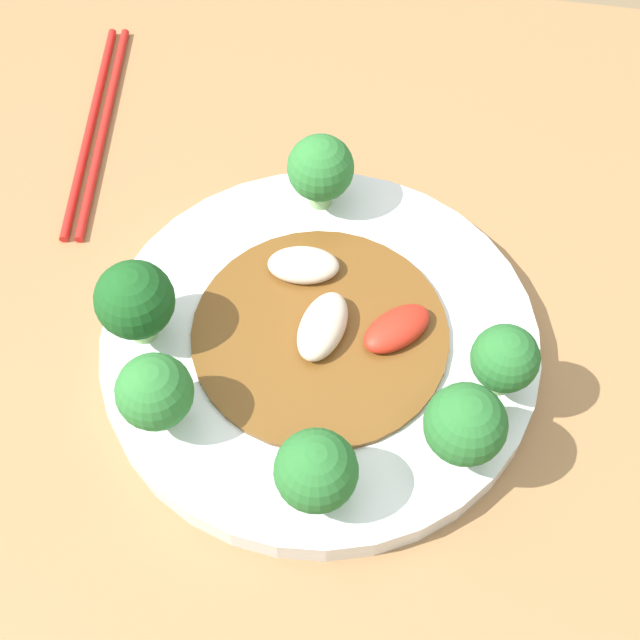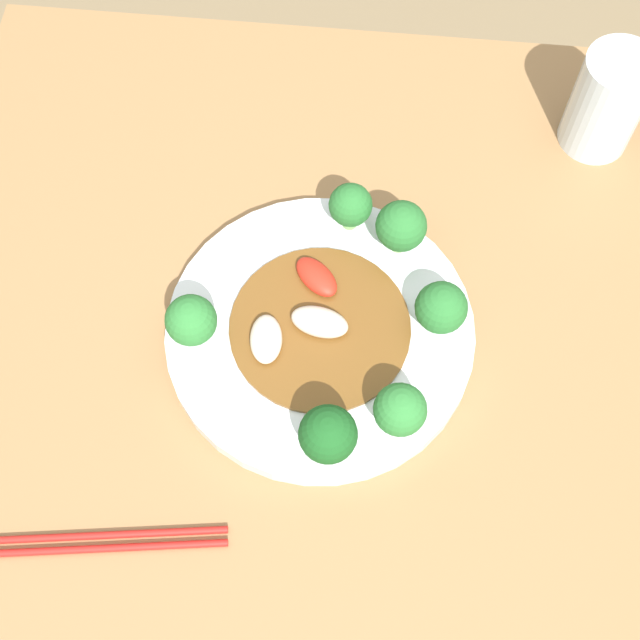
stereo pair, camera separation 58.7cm
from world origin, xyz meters
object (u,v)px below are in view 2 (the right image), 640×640
broccoli_northeast (401,227)px  chopsticks (93,542)px  broccoli_north (349,205)px  drinking_glass (607,102)px  plate (320,333)px  broccoli_south (329,435)px  broccoli_southeast (400,410)px  broccoli_west (191,321)px  broccoli_east (441,310)px  stirfry_center (313,322)px

broccoli_northeast → chopsticks: 0.42m
broccoli_north → drinking_glass: bearing=30.3°
plate → broccoli_north: bearing=81.9°
plate → chopsticks: (-0.19, -0.23, -0.01)m
broccoli_north → drinking_glass: 0.31m
broccoli_south → broccoli_southeast: size_ratio=1.09×
broccoli_west → broccoli_east: 0.24m
broccoli_southeast → broccoli_north: size_ratio=1.06×
broccoli_southeast → chopsticks: size_ratio=0.25×
broccoli_north → broccoli_southeast: bearing=-73.4°
broccoli_northeast → broccoli_south: (-0.05, -0.23, 0.00)m
broccoli_northeast → broccoli_north: size_ratio=1.10×
broccoli_west → broccoli_south: bearing=-35.6°
broccoli_west → broccoli_south: 0.17m
plate → broccoli_north: (0.02, 0.12, 0.05)m
stirfry_center → broccoli_south: bearing=-77.5°
drinking_glass → chopsticks: 0.69m
drinking_glass → broccoli_south: bearing=-123.3°
broccoli_northeast → broccoli_west: bearing=-147.4°
plate → broccoli_northeast: size_ratio=4.79×
broccoli_north → chopsticks: bearing=-120.2°
plate → drinking_glass: drinking_glass is taller
broccoli_south → broccoli_north: size_ratio=1.16×
broccoli_south → chopsticks: (-0.21, -0.10, -0.06)m
drinking_glass → chopsticks: size_ratio=0.50×
broccoli_south → broccoli_northeast: bearing=77.1°
broccoli_east → stirfry_center: bearing=-174.2°
plate → broccoli_southeast: 0.13m
broccoli_south → broccoli_west: bearing=144.4°
broccoli_southeast → chopsticks: broccoli_southeast is taller
broccoli_northeast → broccoli_east: size_ratio=1.08×
chopsticks → broccoli_east: bearing=38.7°
stirfry_center → chopsticks: 0.29m
broccoli_west → broccoli_east: (0.24, 0.04, -0.00)m
broccoli_south → broccoli_southeast: broccoli_south is taller
broccoli_northeast → broccoli_east: bearing=-63.2°
broccoli_northeast → chopsticks: size_ratio=0.26×
plate → broccoli_west: bearing=-170.3°
broccoli_south → broccoli_east: 0.17m
broccoli_northeast → broccoli_southeast: (0.01, -0.19, -0.00)m
broccoli_northeast → drinking_glass: size_ratio=0.53×
broccoli_west → stirfry_center: bearing=12.0°
broccoli_east → broccoli_northeast: bearing=116.8°
broccoli_southeast → broccoli_south: bearing=-153.5°
broccoli_west → broccoli_south: broccoli_south is taller
broccoli_west → broccoli_southeast: 0.22m
broccoli_northeast → stirfry_center: broccoli_northeast is taller
broccoli_west → drinking_glass: bearing=36.5°
broccoli_south → drinking_glass: bearing=56.7°
broccoli_south → stirfry_center: size_ratio=0.38×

